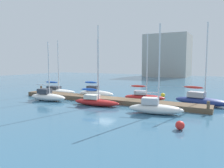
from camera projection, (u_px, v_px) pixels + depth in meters
name	position (u px, v px, depth m)	size (l,w,h in m)	color
ground_plane	(104.00, 102.00, 26.41)	(120.00, 120.00, 0.00)	#386684
dock_pier	(104.00, 99.00, 26.38)	(24.41, 2.23, 0.53)	brown
dock_piling_near_end	(41.00, 90.00, 32.81)	(0.28, 0.28, 1.22)	brown
dock_piling_far_end	(208.00, 108.00, 19.88)	(0.28, 0.28, 1.22)	brown
sailboat_0	(57.00, 90.00, 33.73)	(6.73, 2.11, 8.16)	white
sailboat_1	(48.00, 96.00, 26.95)	(5.19, 2.12, 7.33)	white
sailboat_2	(96.00, 92.00, 29.83)	(5.26, 1.92, 7.89)	white
sailboat_3	(96.00, 100.00, 23.90)	(5.55, 2.02, 8.80)	#B21E1E
sailboat_4	(144.00, 96.00, 27.16)	(5.33, 2.35, 8.39)	#B21E1E
sailboat_5	(155.00, 107.00, 19.99)	(5.25, 2.45, 8.27)	white
sailboat_6	(201.00, 100.00, 24.08)	(6.21, 2.76, 9.14)	navy
mooring_buoy_red	(180.00, 125.00, 15.25)	(0.65, 0.65, 0.65)	red
mooring_buoy_yellow	(163.00, 95.00, 29.57)	(0.61, 0.61, 0.61)	yellow
harbor_building_distant	(168.00, 56.00, 74.72)	(14.43, 12.40, 14.28)	#ADA89E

